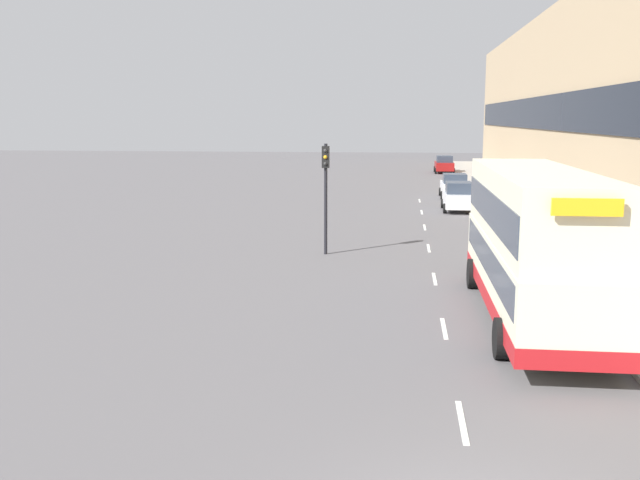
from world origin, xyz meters
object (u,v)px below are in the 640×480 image
at_px(traffic_light_far_kerb, 326,180).
at_px(car_0, 444,164).
at_px(double_decker_bus_near, 533,242).
at_px(car_1, 454,186).
at_px(pedestrian_at_shelter, 605,281).
at_px(car_2, 458,197).

bearing_deg(traffic_light_far_kerb, car_0, 80.75).
distance_m(double_decker_bus_near, car_0, 55.34).
distance_m(car_0, car_1, 23.59).
height_order(pedestrian_at_shelter, traffic_light_far_kerb, traffic_light_far_kerb).
height_order(double_decker_bus_near, car_1, double_decker_bus_near).
xyz_separation_m(car_0, traffic_light_far_kerb, (-7.51, -46.07, 2.25)).
bearing_deg(car_1, pedestrian_at_shelter, -85.89).
height_order(car_0, traffic_light_far_kerb, traffic_light_far_kerb).
relative_size(double_decker_bus_near, car_2, 2.70).
relative_size(double_decker_bus_near, traffic_light_far_kerb, 2.41).
xyz_separation_m(double_decker_bus_near, car_2, (-0.23, 24.28, -1.40)).
distance_m(double_decker_bus_near, car_2, 24.33).
relative_size(car_2, pedestrian_at_shelter, 2.45).
xyz_separation_m(double_decker_bus_near, car_0, (0.63, 55.32, -1.40)).
height_order(car_1, pedestrian_at_shelter, pedestrian_at_shelter).
relative_size(double_decker_bus_near, car_0, 2.70).
relative_size(car_0, traffic_light_far_kerb, 0.89).
relative_size(car_0, car_1, 1.03).
bearing_deg(car_2, double_decker_bus_near, -89.45).
distance_m(double_decker_bus_near, car_1, 31.77).
height_order(car_2, pedestrian_at_shelter, pedestrian_at_shelter).
bearing_deg(car_0, traffic_light_far_kerb, -99.25).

